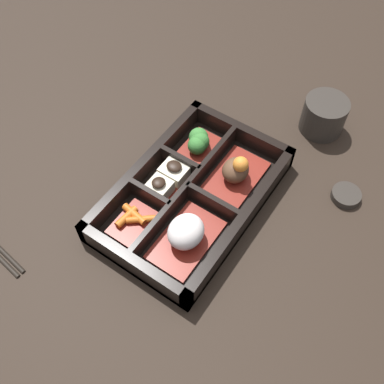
{
  "coord_description": "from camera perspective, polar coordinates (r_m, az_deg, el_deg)",
  "views": [
    {
      "loc": [
        0.31,
        0.21,
        0.58
      ],
      "look_at": [
        0.0,
        0.0,
        0.03
      ],
      "focal_mm": 42.0,
      "sensor_mm": 36.0,
      "label": 1
    }
  ],
  "objects": [
    {
      "name": "sauce_dish",
      "position": [
        0.73,
        18.97,
        -0.38
      ],
      "size": [
        0.05,
        0.05,
        0.01
      ],
      "color": "#2D2823",
      "rests_on": "ground_plane"
    },
    {
      "name": "bowl_rice",
      "position": [
        0.63,
        -0.77,
        -5.32
      ],
      "size": [
        0.11,
        0.07,
        0.05
      ],
      "color": "maroon",
      "rests_on": "bento_base"
    },
    {
      "name": "ground_plane",
      "position": [
        0.7,
        -0.0,
        -1.16
      ],
      "size": [
        3.0,
        3.0,
        0.0
      ],
      "primitive_type": "plane",
      "color": "black"
    },
    {
      "name": "bento_rim",
      "position": [
        0.68,
        -0.19,
        -0.1
      ],
      "size": [
        0.3,
        0.19,
        0.04
      ],
      "color": "black",
      "rests_on": "ground_plane"
    },
    {
      "name": "bento_base",
      "position": [
        0.69,
        -0.0,
        -0.93
      ],
      "size": [
        0.3,
        0.19,
        0.01
      ],
      "color": "black",
      "rests_on": "ground_plane"
    },
    {
      "name": "tea_cup",
      "position": [
        0.8,
        16.41,
        9.38
      ],
      "size": [
        0.07,
        0.07,
        0.06
      ],
      "color": "#2D2823",
      "rests_on": "ground_plane"
    },
    {
      "name": "bowl_tofu",
      "position": [
        0.69,
        -3.17,
        1.54
      ],
      "size": [
        0.08,
        0.05,
        0.04
      ],
      "color": "maroon",
      "rests_on": "bento_base"
    },
    {
      "name": "bowl_greens",
      "position": [
        0.73,
        0.84,
        6.32
      ],
      "size": [
        0.08,
        0.05,
        0.04
      ],
      "color": "maroon",
      "rests_on": "bento_base"
    },
    {
      "name": "bowl_stew",
      "position": [
        0.7,
        5.57,
        2.53
      ],
      "size": [
        0.11,
        0.07,
        0.06
      ],
      "color": "maroon",
      "rests_on": "bento_base"
    },
    {
      "name": "bowl_carrots",
      "position": [
        0.66,
        -7.43,
        -3.61
      ],
      "size": [
        0.07,
        0.05,
        0.02
      ],
      "color": "maroon",
      "rests_on": "bento_base"
    }
  ]
}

